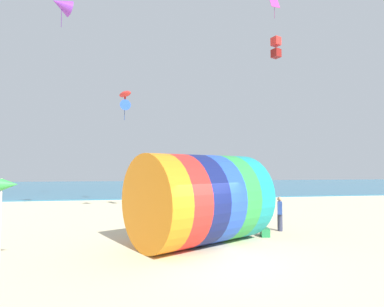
# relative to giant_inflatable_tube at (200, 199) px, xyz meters

# --- Properties ---
(ground_plane) EXTENTS (120.00, 120.00, 0.00)m
(ground_plane) POSITION_rel_giant_inflatable_tube_xyz_m (0.02, -2.47, -1.79)
(ground_plane) COLOR beige
(sea) EXTENTS (120.00, 40.00, 0.10)m
(sea) POSITION_rel_giant_inflatable_tube_xyz_m (0.02, 37.43, -1.74)
(sea) COLOR teal
(sea) RESTS_ON ground
(giant_inflatable_tube) EXTENTS (6.22, 5.61, 3.57)m
(giant_inflatable_tube) POSITION_rel_giant_inflatable_tube_xyz_m (0.00, 0.00, 0.00)
(giant_inflatable_tube) COLOR orange
(giant_inflatable_tube) RESTS_ON ground
(kite_handler) EXTENTS (0.35, 0.42, 1.65)m
(kite_handler) POSITION_rel_giant_inflatable_tube_xyz_m (4.25, 1.74, -0.95)
(kite_handler) COLOR #383D56
(kite_handler) RESTS_ON ground
(kite_red_box) EXTENTS (0.74, 0.74, 1.60)m
(kite_red_box) POSITION_rel_giant_inflatable_tube_xyz_m (7.37, 8.55, 10.20)
(kite_red_box) COLOR red
(kite_blue_delta) EXTENTS (0.84, 0.84, 1.32)m
(kite_blue_delta) POSITION_rel_giant_inflatable_tube_xyz_m (-3.56, 8.20, 5.39)
(kite_blue_delta) COLOR blue
(kite_magenta_diamond) EXTENTS (0.92, 0.62, 2.06)m
(kite_magenta_diamond) POSITION_rel_giant_inflatable_tube_xyz_m (9.21, 12.65, 16.10)
(kite_magenta_diamond) COLOR #D1339E
(kite_red_parafoil) EXTENTS (1.37, 1.54, 0.80)m
(kite_red_parafoil) POSITION_rel_giant_inflatable_tube_xyz_m (-3.73, 11.43, 6.96)
(kite_red_parafoil) COLOR red
(kite_purple_delta) EXTENTS (1.43, 1.40, 1.84)m
(kite_purple_delta) POSITION_rel_giant_inflatable_tube_xyz_m (-6.95, 5.56, 10.51)
(kite_purple_delta) COLOR purple
(beach_flag) EXTENTS (0.47, 0.36, 2.73)m
(beach_flag) POSITION_rel_giant_inflatable_tube_xyz_m (-6.23, -2.31, 0.64)
(beach_flag) COLOR silver
(beach_flag) RESTS_ON ground
(cooler_box) EXTENTS (0.45, 0.58, 0.36)m
(cooler_box) POSITION_rel_giant_inflatable_tube_xyz_m (3.06, 0.78, -1.61)
(cooler_box) COLOR #268C4C
(cooler_box) RESTS_ON ground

